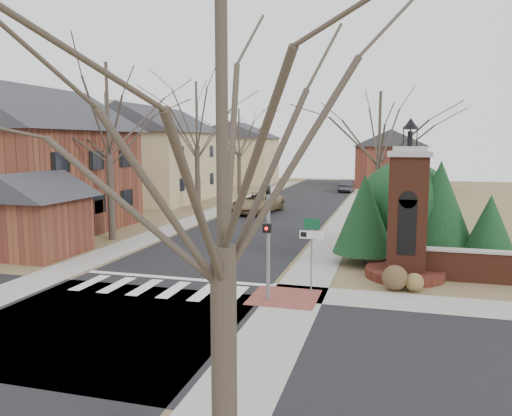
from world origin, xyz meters
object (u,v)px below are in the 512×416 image
(sign_post, at_px, (311,240))
(brick_gate_monument, at_px, (407,225))
(traffic_signal_pole, at_px, (268,228))
(pickup_truck, at_px, (257,203))
(distant_car, at_px, (346,186))

(sign_post, relative_size, brick_gate_monument, 0.42)
(traffic_signal_pole, xyz_separation_m, brick_gate_monument, (4.70, 4.42, -0.42))
(pickup_truck, bearing_deg, traffic_signal_pole, -65.20)
(sign_post, xyz_separation_m, distant_car, (-2.19, 38.34, -1.27))
(sign_post, bearing_deg, traffic_signal_pole, -132.43)
(traffic_signal_pole, bearing_deg, pickup_truck, 106.22)
(traffic_signal_pole, bearing_deg, sign_post, 47.57)
(sign_post, height_order, brick_gate_monument, brick_gate_monument)
(brick_gate_monument, bearing_deg, traffic_signal_pole, -136.76)
(brick_gate_monument, bearing_deg, distant_car, 99.01)
(brick_gate_monument, height_order, pickup_truck, brick_gate_monument)
(brick_gate_monument, relative_size, distant_car, 1.56)
(brick_gate_monument, xyz_separation_m, pickup_truck, (-10.81, 16.58, -1.37))
(sign_post, xyz_separation_m, pickup_truck, (-7.40, 19.59, -1.15))
(sign_post, relative_size, pickup_truck, 0.48)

